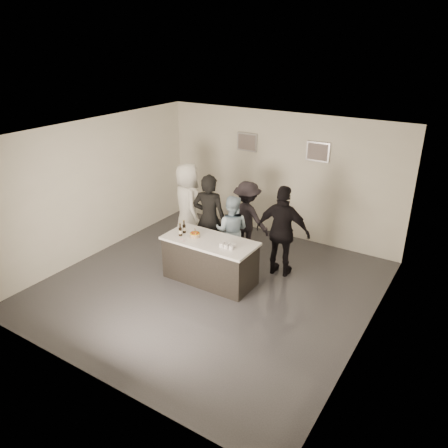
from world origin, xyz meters
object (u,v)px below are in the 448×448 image
(bar_counter, at_px, (210,260))
(person_main_black, at_px, (209,219))
(beer_bottle_b, at_px, (180,230))
(person_guest_back, at_px, (247,218))
(person_main_blue, at_px, (231,230))
(person_guest_right, at_px, (283,232))
(person_guest_left, at_px, (188,204))
(cake, at_px, (195,235))
(beer_bottle_a, at_px, (184,227))

(bar_counter, distance_m, person_main_black, 1.02)
(person_main_black, bearing_deg, bar_counter, 108.56)
(beer_bottle_b, height_order, person_guest_back, person_guest_back)
(beer_bottle_b, distance_m, person_main_blue, 1.19)
(person_main_black, distance_m, person_guest_right, 1.61)
(bar_counter, height_order, beer_bottle_b, beer_bottle_b)
(beer_bottle_b, relative_size, person_guest_left, 0.13)
(bar_counter, bearing_deg, beer_bottle_b, -165.95)
(person_guest_left, relative_size, person_guest_right, 1.02)
(bar_counter, xyz_separation_m, person_main_blue, (-0.02, 0.85, 0.32))
(person_main_blue, bearing_deg, person_main_black, -2.23)
(cake, relative_size, person_main_black, 0.10)
(cake, distance_m, person_main_blue, 0.95)
(person_guest_back, bearing_deg, person_guest_right, 161.01)
(bar_counter, relative_size, person_guest_right, 0.97)
(person_guest_right, bearing_deg, person_guest_left, -10.08)
(cake, xyz_separation_m, person_guest_left, (-1.10, 1.24, 0.03))
(beer_bottle_a, xyz_separation_m, person_main_black, (0.13, 0.71, -0.05))
(person_main_black, bearing_deg, person_guest_left, -43.66)
(cake, xyz_separation_m, beer_bottle_b, (-0.27, -0.12, 0.09))
(person_guest_left, bearing_deg, beer_bottle_a, 162.50)
(beer_bottle_b, relative_size, person_main_blue, 0.17)
(person_guest_left, bearing_deg, person_guest_back, -129.40)
(person_guest_right, distance_m, person_guest_back, 1.21)
(beer_bottle_a, xyz_separation_m, beer_bottle_b, (0.02, -0.16, 0.00))
(person_guest_left, xyz_separation_m, person_guest_back, (1.41, 0.30, -0.13))
(bar_counter, bearing_deg, person_guest_left, 139.85)
(person_guest_right, bearing_deg, person_guest_back, -29.90)
(person_main_blue, bearing_deg, person_guest_back, -108.84)
(bar_counter, distance_m, person_guest_back, 1.55)
(bar_counter, bearing_deg, person_guest_right, 42.96)
(beer_bottle_a, height_order, beer_bottle_b, same)
(bar_counter, bearing_deg, person_guest_back, 90.58)
(person_main_black, relative_size, person_guest_left, 1.01)
(bar_counter, distance_m, person_guest_left, 1.94)
(person_guest_back, bearing_deg, person_main_blue, 94.81)
(beer_bottle_b, relative_size, person_guest_back, 0.16)
(person_guest_back, bearing_deg, beer_bottle_b, 75.83)
(beer_bottle_b, xyz_separation_m, person_guest_left, (-0.83, 1.35, -0.06))
(person_main_black, bearing_deg, person_guest_right, 174.56)
(bar_counter, xyz_separation_m, person_guest_right, (1.08, 1.01, 0.50))
(beer_bottle_a, height_order, person_guest_back, person_guest_back)
(person_guest_right, bearing_deg, beer_bottle_a, 24.79)
(person_main_blue, distance_m, person_guest_left, 1.46)
(person_guest_left, bearing_deg, bar_counter, 178.45)
(person_guest_left, distance_m, person_guest_right, 2.52)
(person_main_blue, distance_m, person_guest_back, 0.66)
(person_guest_left, xyz_separation_m, person_guest_right, (2.51, -0.20, -0.02))
(beer_bottle_a, height_order, person_main_blue, person_main_blue)
(person_main_black, height_order, person_guest_back, person_main_black)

